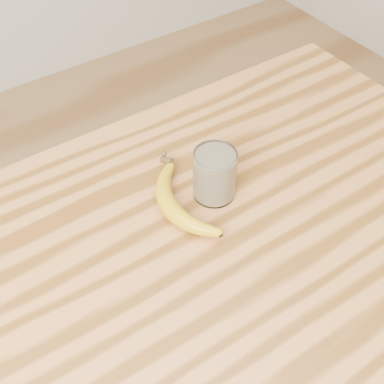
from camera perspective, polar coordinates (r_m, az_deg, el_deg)
table at (r=1.03m, az=2.42°, el=-10.36°), size 1.20×0.80×0.90m
smoothie_glass at (r=0.97m, az=2.43°, el=1.89°), size 0.08×0.08×0.10m
banana at (r=0.96m, az=-2.46°, el=-1.63°), size 0.13×0.29×0.03m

